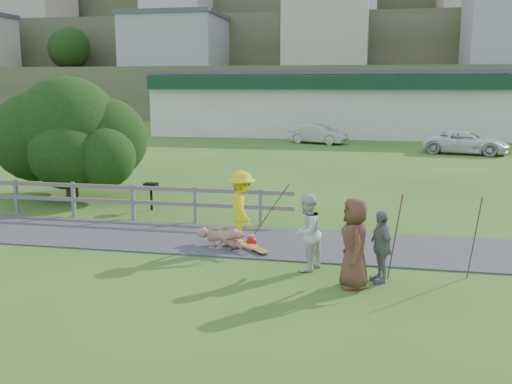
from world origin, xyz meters
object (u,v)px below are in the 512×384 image
Objects in this scene: skater_rider at (242,212)px; spectator_a at (306,232)px; spectator_b at (381,246)px; car_silver at (318,134)px; car_white at (465,142)px; spectator_c at (355,243)px; skater_fallen at (226,237)px; bbq at (151,197)px; tree at (70,150)px.

skater_rider reaches higher than spectator_a.
car_silver is at bearing 165.84° from spectator_b.
car_white is at bearing -95.59° from car_silver.
spectator_c is at bearing -71.92° from spectator_b.
skater_fallen is 1.11× the size of spectator_b.
car_white reaches higher than bbq.
spectator_c is 9.10m from bbq.
skater_rider is 9.33m from tree.
skater_rider is at bearing -39.13° from skater_fallen.
skater_rider is 2.06× the size of bbq.
tree reaches higher than car_silver.
car_white is at bearing 54.31° from bbq.
tree is 6.72× the size of bbq.
bbq is (-12.60, -18.19, -0.22)m from car_white.
car_silver is at bearing -151.76° from spectator_a.
bbq is at bearing -22.80° from tree.
car_silver is at bearing 175.40° from spectator_c.
spectator_b is 0.72m from spectator_c.
spectator_b is 0.82× the size of spectator_c.
spectator_c is at bearing 178.75° from car_white.
spectator_b is at bearing 118.82° from spectator_c.
tree is (-16.33, -16.62, 1.07)m from car_white.
car_white is (6.90, 23.33, -0.19)m from spectator_a.
spectator_c is (1.08, -0.90, 0.07)m from spectator_a.
spectator_c is (2.88, -2.31, -0.00)m from skater_rider.
tree is (-10.52, 7.61, 0.81)m from spectator_c.
car_white is 22.13m from bbq.
skater_rider is 23.58m from car_white.
skater_fallen is 3.95m from spectator_c.
spectator_a reaches higher than car_white.
spectator_c is at bearing 73.78° from spectator_a.
spectator_c reaches higher than spectator_a.
spectator_c is 24.92m from car_white.
car_white is (5.81, 24.23, -0.26)m from spectator_c.
bbq is at bearing -142.97° from spectator_c.
spectator_b is 28.24m from car_silver.
skater_rider is 3.89m from spectator_b.
tree is at bearing -180.00° from car_silver.
car_white is (9.15, -4.19, 0.01)m from car_silver.
spectator_c reaches higher than bbq.
spectator_c reaches higher than car_silver.
spectator_b is (1.62, -0.45, -0.10)m from spectator_a.
car_silver is (-0.46, 26.11, -0.27)m from skater_rider.
car_white reaches higher than car_silver.
skater_rider reaches higher than car_silver.
spectator_a reaches higher than spectator_b.
bbq is (-3.45, -22.38, -0.21)m from car_silver.
spectator_c is 0.38× the size of car_white.
spectator_c is (3.26, -2.13, 0.63)m from skater_fallen.
spectator_a reaches higher than car_silver.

